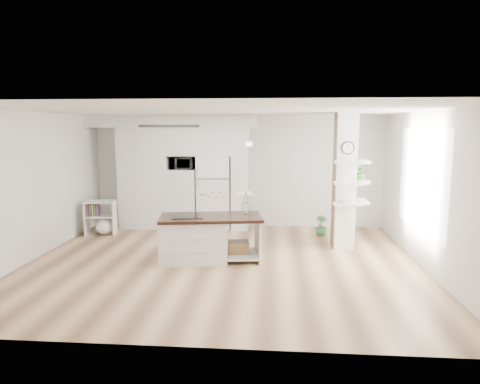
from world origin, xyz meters
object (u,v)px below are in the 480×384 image
Objects in this scene: refrigerator at (214,192)px; kitchen_island at (200,237)px; bookshelf at (102,220)px; floor_plant_a at (349,232)px.

kitchen_island is at bearing -88.01° from refrigerator.
floor_plant_a is at bearing -10.21° from bookshelf.
refrigerator is at bearing 11.44° from bookshelf.
kitchen_island is 3.31m from floor_plant_a.
kitchen_island is at bearing -152.66° from floor_plant_a.
bookshelf reaches higher than floor_plant_a.
refrigerator is 2.65m from bookshelf.
floor_plant_a is (2.94, 1.52, -0.21)m from kitchen_island.
bookshelf is 5.47m from floor_plant_a.
refrigerator is 2.61m from kitchen_island.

